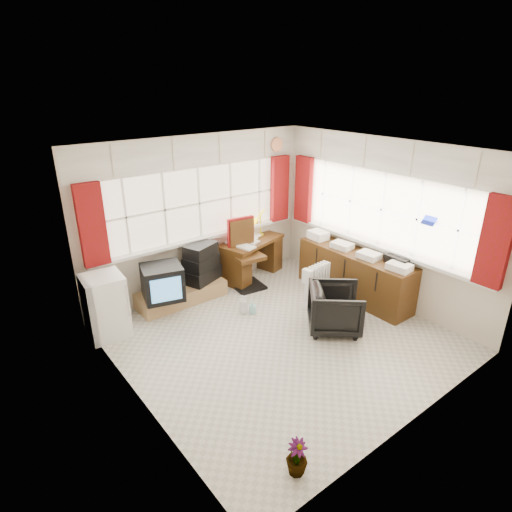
{
  "coord_description": "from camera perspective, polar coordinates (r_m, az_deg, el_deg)",
  "views": [
    {
      "loc": [
        -3.29,
        -3.71,
        3.27
      ],
      "look_at": [
        0.02,
        0.55,
        1.02
      ],
      "focal_mm": 30.0,
      "sensor_mm": 36.0,
      "label": 1
    }
  ],
  "objects": [
    {
      "name": "ground",
      "position": [
        5.94,
        3.16,
        -10.77
      ],
      "size": [
        4.0,
        4.0,
        0.0
      ],
      "primitive_type": "plane",
      "color": "beige",
      "rests_on": "ground"
    },
    {
      "name": "room_walls",
      "position": [
        5.27,
        3.51,
        2.98
      ],
      "size": [
        4.0,
        4.0,
        4.0
      ],
      "color": "beige",
      "rests_on": "ground"
    },
    {
      "name": "window_back",
      "position": [
        6.94,
        -7.22,
        2.92
      ],
      "size": [
        3.7,
        0.12,
        3.6
      ],
      "color": "beige",
      "rests_on": "room_walls"
    },
    {
      "name": "window_right",
      "position": [
        6.83,
        15.79,
        1.87
      ],
      "size": [
        0.12,
        3.7,
        3.6
      ],
      "color": "beige",
      "rests_on": "room_walls"
    },
    {
      "name": "curtains",
      "position": [
        6.52,
        4.28,
        6.45
      ],
      "size": [
        3.83,
        3.83,
        1.15
      ],
      "color": "maroon",
      "rests_on": "room_walls"
    },
    {
      "name": "overhead_cabinets",
      "position": [
        6.43,
        4.53,
        13.47
      ],
      "size": [
        3.98,
        3.98,
        0.48
      ],
      "color": "white",
      "rests_on": "room_walls"
    },
    {
      "name": "desk",
      "position": [
        7.49,
        -0.64,
        0.01
      ],
      "size": [
        1.3,
        0.87,
        0.73
      ],
      "color": "#482811",
      "rests_on": "ground"
    },
    {
      "name": "desk_lamp",
      "position": [
        7.51,
        0.61,
        5.17
      ],
      "size": [
        0.18,
        0.16,
        0.47
      ],
      "color": "#FFF00A",
      "rests_on": "desk"
    },
    {
      "name": "task_chair",
      "position": [
        7.1,
        -1.59,
        0.72
      ],
      "size": [
        0.54,
        0.57,
        1.16
      ],
      "color": "black",
      "rests_on": "ground"
    },
    {
      "name": "office_chair",
      "position": [
        6.05,
        10.51,
        -6.9
      ],
      "size": [
        0.99,
        0.99,
        0.65
      ],
      "primitive_type": "imported",
      "rotation": [
        0.0,
        0.0,
        0.86
      ],
      "color": "black",
      "rests_on": "ground"
    },
    {
      "name": "radiator",
      "position": [
        6.65,
        8.1,
        -4.36
      ],
      "size": [
        0.46,
        0.22,
        0.67
      ],
      "color": "white",
      "rests_on": "ground"
    },
    {
      "name": "credenza",
      "position": [
        6.99,
        12.94,
        -2.28
      ],
      "size": [
        0.5,
        2.0,
        0.85
      ],
      "color": "#482811",
      "rests_on": "ground"
    },
    {
      "name": "file_tray",
      "position": [
        6.6,
        18.64,
        -0.45
      ],
      "size": [
        0.29,
        0.37,
        0.12
      ],
      "primitive_type": "cube",
      "rotation": [
        0.0,
        0.0,
        -0.01
      ],
      "color": "black",
      "rests_on": "credenza"
    },
    {
      "name": "tv_bench",
      "position": [
        6.85,
        -9.86,
        -5.04
      ],
      "size": [
        1.4,
        0.5,
        0.25
      ],
      "primitive_type": "cube",
      "color": "tan",
      "rests_on": "ground"
    },
    {
      "name": "crt_tv",
      "position": [
        6.41,
        -12.35,
        -3.45
      ],
      "size": [
        0.68,
        0.64,
        0.51
      ],
      "color": "black",
      "rests_on": "tv_bench"
    },
    {
      "name": "hifi_stack",
      "position": [
        6.85,
        -7.31,
        -1.01
      ],
      "size": [
        0.69,
        0.56,
        0.63
      ],
      "color": "black",
      "rests_on": "tv_bench"
    },
    {
      "name": "mini_fridge",
      "position": [
        6.12,
        -19.44,
        -6.3
      ],
      "size": [
        0.55,
        0.56,
        0.88
      ],
      "color": "white",
      "rests_on": "ground"
    },
    {
      "name": "spray_bottle_a",
      "position": [
        6.42,
        -1.75,
        -6.46
      ],
      "size": [
        0.14,
        0.14,
        0.29
      ],
      "primitive_type": "imported",
      "rotation": [
        0.0,
        0.0,
        0.3
      ],
      "color": "silver",
      "rests_on": "ground"
    },
    {
      "name": "spray_bottle_b",
      "position": [
        6.43,
        -0.47,
        -6.85
      ],
      "size": [
        0.13,
        0.13,
        0.2
      ],
      "primitive_type": "imported",
      "rotation": [
        0.0,
        0.0,
        -0.52
      ],
      "color": "#99E4E0",
      "rests_on": "ground"
    },
    {
      "name": "flower_vase",
      "position": [
        4.19,
        5.46,
        -25.18
      ],
      "size": [
        0.21,
        0.21,
        0.35
      ],
      "primitive_type": "imported",
      "rotation": [
        0.0,
        0.0,
        -0.04
      ],
      "color": "black",
      "rests_on": "ground"
    }
  ]
}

